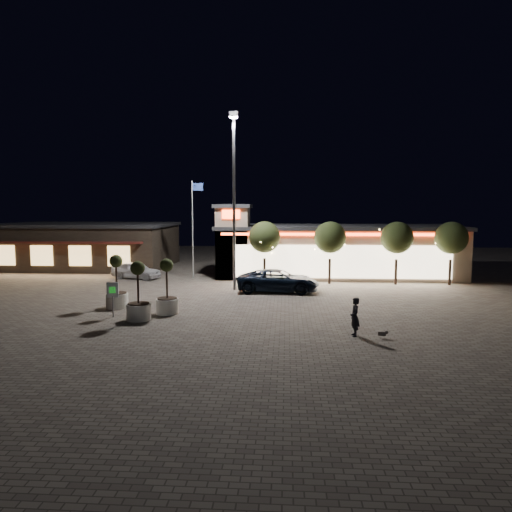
# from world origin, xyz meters

# --- Properties ---
(ground) EXTENTS (90.00, 90.00, 0.00)m
(ground) POSITION_xyz_m (0.00, 0.00, 0.00)
(ground) COLOR slate
(ground) RESTS_ON ground
(retail_building) EXTENTS (20.40, 8.40, 6.10)m
(retail_building) POSITION_xyz_m (9.51, 15.82, 2.21)
(retail_building) COLOR gray
(retail_building) RESTS_ON ground
(restaurant_building) EXTENTS (16.40, 11.00, 4.30)m
(restaurant_building) POSITION_xyz_m (-14.00, 19.97, 2.16)
(restaurant_building) COLOR #382D23
(restaurant_building) RESTS_ON ground
(floodlight_pole) EXTENTS (0.60, 0.40, 12.38)m
(floodlight_pole) POSITION_xyz_m (2.00, 8.00, 7.02)
(floodlight_pole) COLOR gray
(floodlight_pole) RESTS_ON ground
(flagpole) EXTENTS (0.95, 0.10, 8.00)m
(flagpole) POSITION_xyz_m (-1.90, 13.00, 4.74)
(flagpole) COLOR white
(flagpole) RESTS_ON ground
(string_tree_a) EXTENTS (2.42, 2.42, 4.79)m
(string_tree_a) POSITION_xyz_m (4.00, 11.00, 3.56)
(string_tree_a) COLOR #332319
(string_tree_a) RESTS_ON ground
(string_tree_b) EXTENTS (2.42, 2.42, 4.79)m
(string_tree_b) POSITION_xyz_m (9.00, 11.00, 3.56)
(string_tree_b) COLOR #332319
(string_tree_b) RESTS_ON ground
(string_tree_c) EXTENTS (2.42, 2.42, 4.79)m
(string_tree_c) POSITION_xyz_m (14.00, 11.00, 3.56)
(string_tree_c) COLOR #332319
(string_tree_c) RESTS_ON ground
(string_tree_d) EXTENTS (2.42, 2.42, 4.79)m
(string_tree_d) POSITION_xyz_m (18.00, 11.00, 3.56)
(string_tree_d) COLOR #332319
(string_tree_d) RESTS_ON ground
(pickup_truck) EXTENTS (5.74, 2.82, 1.57)m
(pickup_truck) POSITION_xyz_m (5.14, 7.35, 0.78)
(pickup_truck) COLOR black
(pickup_truck) RESTS_ON ground
(white_sedan) EXTENTS (4.43, 2.72, 1.41)m
(white_sedan) POSITION_xyz_m (-6.65, 12.48, 0.70)
(white_sedan) COLOR white
(white_sedan) RESTS_ON ground
(pedestrian) EXTENTS (0.49, 0.69, 1.77)m
(pedestrian) POSITION_xyz_m (8.79, -3.45, 0.89)
(pedestrian) COLOR black
(pedestrian) RESTS_ON ground
(dog) EXTENTS (0.45, 0.20, 0.24)m
(dog) POSITION_xyz_m (10.03, -3.74, 0.24)
(dog) COLOR #59514C
(dog) RESTS_ON ground
(planter_left) EXTENTS (1.27, 1.27, 3.11)m
(planter_left) POSITION_xyz_m (-4.15, 1.63, 0.96)
(planter_left) COLOR silver
(planter_left) RESTS_ON ground
(planter_mid) EXTENTS (1.26, 1.26, 3.09)m
(planter_mid) POSITION_xyz_m (-1.96, -1.14, 0.95)
(planter_mid) COLOR silver
(planter_mid) RESTS_ON ground
(planter_right) EXTENTS (1.24, 1.24, 3.05)m
(planter_right) POSITION_xyz_m (-0.84, 0.37, 0.94)
(planter_right) COLOR silver
(planter_right) RESTS_ON ground
(valet_sign) EXTENTS (0.62, 0.11, 1.88)m
(valet_sign) POSITION_xyz_m (-3.51, -0.65, 1.31)
(valet_sign) COLOR gray
(valet_sign) RESTS_ON ground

